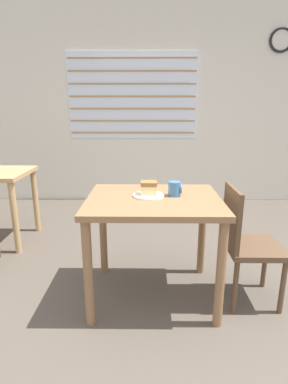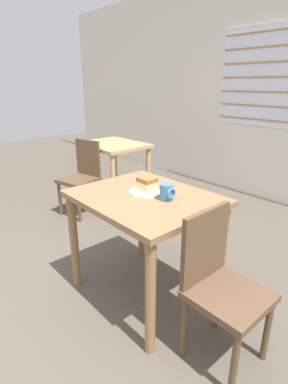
% 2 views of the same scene
% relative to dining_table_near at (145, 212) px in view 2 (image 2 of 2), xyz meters
% --- Properties ---
extents(ground_plane, '(14.00, 14.00, 0.00)m').
position_rel_dining_table_near_xyz_m(ground_plane, '(0.13, -0.53, -0.65)').
color(ground_plane, brown).
extents(dining_table_near, '(0.93, 0.76, 0.77)m').
position_rel_dining_table_near_xyz_m(dining_table_near, '(0.00, 0.00, 0.00)').
color(dining_table_near, olive).
rests_on(dining_table_near, ground_plane).
extents(dining_table_far, '(0.81, 0.65, 0.76)m').
position_rel_dining_table_near_xyz_m(dining_table_far, '(-1.67, 0.95, -0.03)').
color(dining_table_far, tan).
rests_on(dining_table_far, ground_plane).
extents(chair_near_window, '(0.38, 0.38, 0.86)m').
position_rel_dining_table_near_xyz_m(chair_near_window, '(0.65, -0.04, -0.18)').
color(chair_near_window, brown).
rests_on(chair_near_window, ground_plane).
extents(chair_far_corner, '(0.46, 0.46, 0.86)m').
position_rel_dining_table_near_xyz_m(chair_far_corner, '(-1.59, 0.44, -0.18)').
color(chair_far_corner, brown).
rests_on(chair_far_corner, ground_plane).
extents(plate, '(0.22, 0.22, 0.01)m').
position_rel_dining_table_near_xyz_m(plate, '(-0.04, 0.04, 0.13)').
color(plate, white).
rests_on(plate, dining_table_near).
extents(cake_slice, '(0.11, 0.10, 0.09)m').
position_rel_dining_table_near_xyz_m(cake_slice, '(-0.03, 0.05, 0.18)').
color(cake_slice, '#E5CC89').
rests_on(cake_slice, plate).
extents(coffee_mug, '(0.09, 0.09, 0.10)m').
position_rel_dining_table_near_xyz_m(coffee_mug, '(0.15, 0.05, 0.18)').
color(coffee_mug, teal).
rests_on(coffee_mug, dining_table_near).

